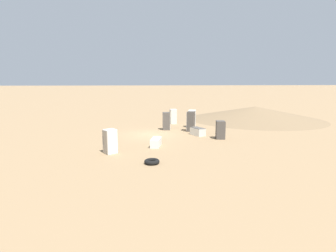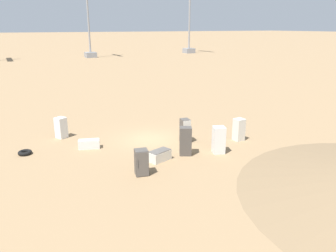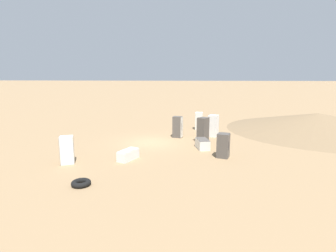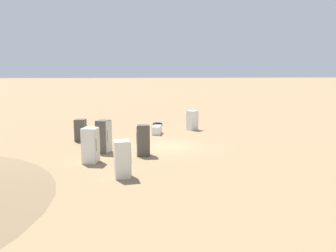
{
  "view_description": "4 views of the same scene",
  "coord_description": "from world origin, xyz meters",
  "views": [
    {
      "loc": [
        2.98,
        23.5,
        4.68
      ],
      "look_at": [
        -1.35,
        1.0,
        0.91
      ],
      "focal_mm": 28.0,
      "sensor_mm": 36.0,
      "label": 1
    },
    {
      "loc": [
        -21.77,
        9.74,
        8.34
      ],
      "look_at": [
        -0.87,
        -1.16,
        1.15
      ],
      "focal_mm": 35.0,
      "sensor_mm": 36.0,
      "label": 2
    },
    {
      "loc": [
        -5.05,
        19.37,
        4.95
      ],
      "look_at": [
        -1.1,
        -1.36,
        1.09
      ],
      "focal_mm": 28.0,
      "sensor_mm": 36.0,
      "label": 3
    },
    {
      "loc": [
        -4.39,
        -20.41,
        4.6
      ],
      "look_at": [
        0.3,
        0.73,
        1.22
      ],
      "focal_mm": 35.0,
      "sensor_mm": 36.0,
      "label": 4
    }
  ],
  "objects": [
    {
      "name": "ground_plane",
      "position": [
        0.0,
        0.0,
        0.0
      ],
      "size": [
        1000.0,
        1000.0,
        0.0
      ],
      "primitive_type": "plane",
      "color": "#937551"
    },
    {
      "name": "dirt_mound",
      "position": [
        -14.55,
        -7.65,
        0.83
      ],
      "size": [
        17.07,
        17.07,
        1.67
      ],
      "color": "#7F6647",
      "rests_on": "ground_plane"
    },
    {
      "name": "discarded_fridge_5",
      "position": [
        -3.3,
        -5.96,
        0.85
      ],
      "size": [
        0.76,
        0.74,
        1.69
      ],
      "rotation": [
        0.0,
        0.0,
        4.75
      ],
      "color": "silver",
      "rests_on": "ground_plane"
    },
    {
      "name": "discarded_fridge_3",
      "position": [
        3.56,
        5.91,
        0.81
      ],
      "size": [
        1.0,
        0.97,
        1.62
      ],
      "rotation": [
        0.0,
        0.0,
        5.2
      ],
      "color": "white",
      "rests_on": "ground_plane"
    },
    {
      "name": "discarded_fridge_6",
      "position": [
        -4.72,
        -3.05,
        0.93
      ],
      "size": [
        0.97,
        0.97,
        1.86
      ],
      "rotation": [
        0.0,
        0.0,
        4.39
      ],
      "color": "white",
      "rests_on": "ground_plane"
    },
    {
      "name": "discarded_fridge_2",
      "position": [
        -5.48,
        2.98,
        0.77
      ],
      "size": [
        0.86,
        0.87,
        1.54
      ],
      "rotation": [
        0.0,
        0.0,
        1.36
      ],
      "color": "#4C4742",
      "rests_on": "ground_plane"
    },
    {
      "name": "discarded_fridge_7",
      "position": [
        0.26,
        4.59,
        0.32
      ],
      "size": [
        1.06,
        1.6,
        0.64
      ],
      "rotation": [
        0.0,
        0.0,
        5.97
      ],
      "color": "white",
      "rests_on": "ground_plane"
    },
    {
      "name": "scrap_tire",
      "position": [
        1.11,
        8.78,
        0.13
      ],
      "size": [
        0.91,
        0.91,
        0.25
      ],
      "color": "black",
      "rests_on": "ground_plane"
    },
    {
      "name": "discarded_fridge_0",
      "position": [
        -3.97,
        -0.87,
        0.97
      ],
      "size": [
        0.99,
        1.01,
        1.95
      ],
      "rotation": [
        0.0,
        0.0,
        4.23
      ],
      "color": "#4C4742",
      "rests_on": "ground_plane"
    },
    {
      "name": "discarded_fridge_4",
      "position": [
        -1.79,
        -2.12,
        0.89
      ],
      "size": [
        0.84,
        0.7,
        1.79
      ],
      "rotation": [
        0.0,
        0.0,
        1.44
      ],
      "color": "#4C4742",
      "rests_on": "ground_plane"
    },
    {
      "name": "discarded_fridge_1",
      "position": [
        -4.08,
        1.1,
        0.34
      ],
      "size": [
        1.17,
        1.61,
        0.69
      ],
      "rotation": [
        0.0,
        0.0,
        0.32
      ],
      "color": "silver",
      "rests_on": "ground_plane"
    }
  ]
}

